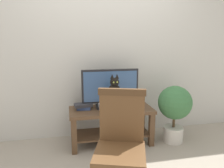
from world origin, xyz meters
The scene contains 9 objects.
ground_plane centered at (0.00, 0.00, 0.00)m, with size 12.00×12.00×0.00m, color gray.
back_wall centered at (0.00, 0.88, 1.40)m, with size 7.00×0.12×2.80m, color beige.
tv_stand centered at (0.06, 0.47, 0.35)m, with size 1.14×0.49×0.51m.
tv centered at (0.06, 0.54, 0.78)m, with size 0.79×0.20×0.54m.
media_box centered at (0.08, 0.36, 0.55)m, with size 0.38×0.30×0.08m.
cat centered at (0.08, 0.35, 0.74)m, with size 0.20×0.33×0.43m.
wooden_chair centered at (-0.07, -0.60, 0.58)m, with size 0.54×0.54×1.01m.
book_stack centered at (-0.31, 0.52, 0.55)m, with size 0.25×0.18×0.08m.
potted_plant centered at (0.94, 0.34, 0.51)m, with size 0.47×0.47×0.81m.
Camera 1 is at (-0.50, -2.28, 1.42)m, focal length 34.28 mm.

